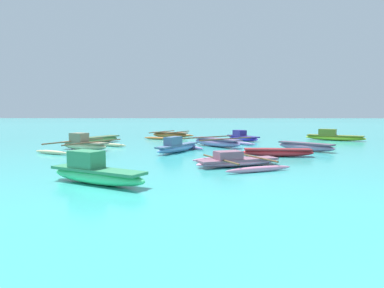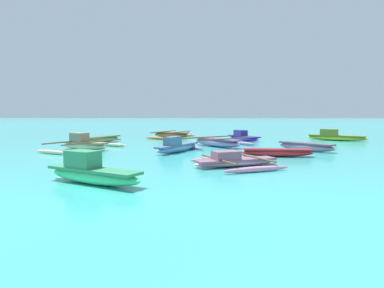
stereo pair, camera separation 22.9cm
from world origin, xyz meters
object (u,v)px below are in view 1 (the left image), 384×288
at_px(moored_boat_6, 333,136).
at_px(moored_boat_10, 242,137).
at_px(moored_boat_0, 170,135).
at_px(moored_boat_3, 217,142).
at_px(moored_boat_4, 306,146).
at_px(moored_boat_8, 278,152).
at_px(moored_boat_2, 237,161).
at_px(moored_boat_9, 84,144).
at_px(moored_boat_5, 95,172).
at_px(moored_boat_7, 99,140).
at_px(moored_boat_1, 177,146).

xyz_separation_m(moored_boat_6, moored_boat_10, (-6.66, -0.24, -0.03)).
relative_size(moored_boat_0, moored_boat_3, 0.95).
xyz_separation_m(moored_boat_4, moored_boat_8, (-2.03, -2.44, -0.04)).
distance_m(moored_boat_2, moored_boat_9, 9.47).
bearing_deg(moored_boat_2, moored_boat_8, 29.08).
bearing_deg(moored_boat_6, moored_boat_5, -98.17).
distance_m(moored_boat_0, moored_boat_7, 6.54).
bearing_deg(moored_boat_7, moored_boat_4, -85.43).
relative_size(moored_boat_8, moored_boat_9, 0.65).
bearing_deg(moored_boat_4, moored_boat_1, -126.45).
xyz_separation_m(moored_boat_5, moored_boat_7, (-3.71, 12.85, -0.08)).
distance_m(moored_boat_6, moored_boat_10, 6.66).
height_order(moored_boat_8, moored_boat_9, moored_boat_9).
xyz_separation_m(moored_boat_2, moored_boat_3, (-0.41, 7.44, 0.07)).
relative_size(moored_boat_5, moored_boat_8, 1.00).
bearing_deg(moored_boat_1, moored_boat_5, -166.09).
relative_size(moored_boat_6, moored_boat_10, 1.23).
xyz_separation_m(moored_boat_2, moored_boat_5, (-4.38, -3.31, 0.13)).
height_order(moored_boat_1, moored_boat_10, moored_boat_1).
distance_m(moored_boat_8, moored_boat_10, 9.07).
distance_m(moored_boat_0, moored_boat_3, 7.82).
bearing_deg(moored_boat_8, moored_boat_0, 120.51).
bearing_deg(moored_boat_5, moored_boat_9, 139.41).
bearing_deg(moored_boat_2, moored_boat_0, 80.83).
distance_m(moored_boat_2, moored_boat_10, 12.09).
relative_size(moored_boat_9, moored_boat_10, 1.57).
bearing_deg(moored_boat_2, moored_boat_7, 106.38).
distance_m(moored_boat_0, moored_boat_8, 13.04).
bearing_deg(moored_boat_10, moored_boat_7, -105.73).
bearing_deg(moored_boat_6, moored_boat_4, -89.77).
relative_size(moored_boat_0, moored_boat_1, 1.27).
relative_size(moored_boat_8, moored_boat_10, 1.03).
bearing_deg(moored_boat_10, moored_boat_4, -8.61).
bearing_deg(moored_boat_6, moored_boat_10, -146.81).
bearing_deg(moored_boat_3, moored_boat_10, 115.96).
relative_size(moored_boat_2, moored_boat_9, 0.76).
relative_size(moored_boat_6, moored_boat_8, 1.19).
height_order(moored_boat_4, moored_boat_8, moored_boat_4).
relative_size(moored_boat_1, moored_boat_8, 1.10).
height_order(moored_boat_3, moored_boat_7, moored_boat_3).
height_order(moored_boat_0, moored_boat_4, moored_boat_0).
bearing_deg(moored_boat_5, moored_boat_0, 116.72).
height_order(moored_boat_5, moored_boat_6, moored_boat_5).
bearing_deg(moored_boat_7, moored_boat_5, -140.55).
relative_size(moored_boat_4, moored_boat_7, 0.75).
bearing_deg(moored_boat_9, moored_boat_5, -43.02).
bearing_deg(moored_boat_5, moored_boat_2, 65.62).
relative_size(moored_boat_4, moored_boat_8, 0.85).
bearing_deg(moored_boat_2, moored_boat_9, 120.77).
height_order(moored_boat_2, moored_boat_8, moored_boat_2).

